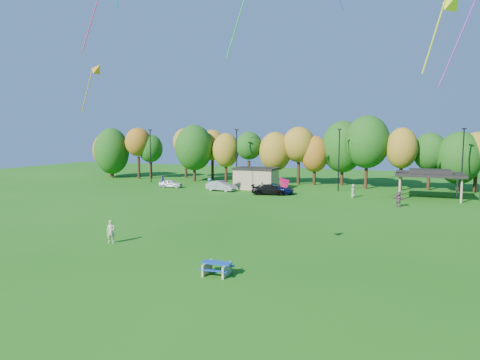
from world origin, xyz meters
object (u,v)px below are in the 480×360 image
at_px(car_c, 276,189).
at_px(car_b, 221,186).
at_px(car_d, 269,190).
at_px(car_a, 171,184).
at_px(picnic_table, 217,267).
at_px(kite_flyer, 111,232).

bearing_deg(car_c, car_b, 83.19).
relative_size(car_c, car_d, 1.06).
bearing_deg(car_a, car_d, -106.24).
distance_m(picnic_table, car_a, 42.61).
height_order(car_b, car_c, car_b).
relative_size(picnic_table, car_a, 0.50).
xyz_separation_m(picnic_table, car_a, (-24.05, 35.17, 0.18)).
xyz_separation_m(picnic_table, kite_flyer, (-10.59, 3.73, 0.45)).
distance_m(car_b, car_d, 7.87).
bearing_deg(car_b, picnic_table, -149.18).
relative_size(picnic_table, car_b, 0.41).
xyz_separation_m(car_b, car_d, (7.79, -1.17, -0.03)).
bearing_deg(car_c, car_a, 82.09).
distance_m(kite_flyer, car_b, 31.09).
height_order(picnic_table, kite_flyer, kite_flyer).
bearing_deg(kite_flyer, car_c, 59.36).
height_order(kite_flyer, car_c, kite_flyer).
relative_size(picnic_table, kite_flyer, 1.02).
bearing_deg(car_b, kite_flyer, -164.45).
xyz_separation_m(car_b, car_c, (8.47, -0.35, -0.02)).
height_order(kite_flyer, car_a, kite_flyer).
distance_m(kite_flyer, car_d, 29.75).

